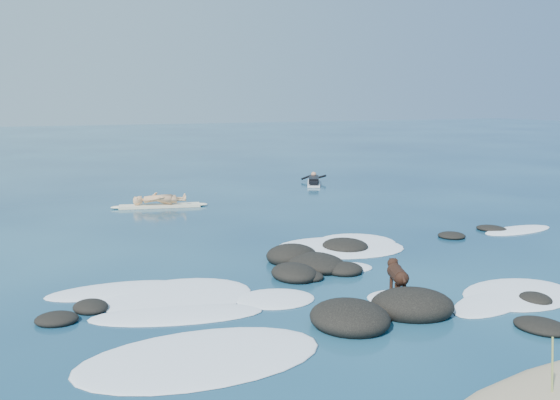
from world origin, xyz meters
name	(u,v)px	position (x,y,z in m)	size (l,w,h in m)	color
ground	(363,262)	(0.00, 0.00, 0.00)	(160.00, 160.00, 0.00)	#0A2642
reef_rocks	(359,278)	(-0.98, -1.42, 0.11)	(14.70, 7.55, 0.61)	black
breaking_foam	(316,283)	(-1.80, -1.08, 0.01)	(14.35, 7.96, 0.12)	white
standing_surfer_rig	(159,186)	(-2.59, 9.31, 0.76)	(3.36, 1.16, 1.92)	#F7EEC5
paddling_surfer_rig	(314,181)	(5.11, 12.37, 0.16)	(1.73, 2.52, 0.46)	silver
dog	(397,274)	(-0.86, -2.60, 0.49)	(0.56, 1.11, 0.73)	black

